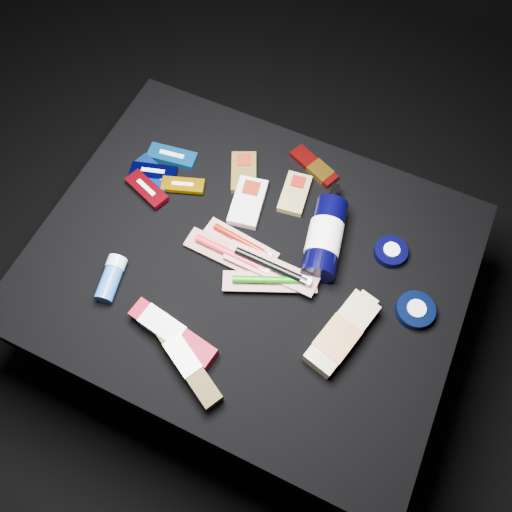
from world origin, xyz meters
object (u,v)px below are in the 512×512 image
at_px(lotion_bottle, 325,238).
at_px(bodywash_bottle, 341,335).
at_px(toothpaste_carton_red, 170,331).
at_px(deodorant_stick, 111,278).

bearing_deg(lotion_bottle, bodywash_bottle, -70.19).
xyz_separation_m(lotion_bottle, bodywash_bottle, (0.11, -0.19, -0.02)).
height_order(lotion_bottle, bodywash_bottle, lotion_bottle).
xyz_separation_m(bodywash_bottle, toothpaste_carton_red, (-0.33, -0.15, -0.00)).
bearing_deg(bodywash_bottle, deodorant_stick, -154.98).
bearing_deg(toothpaste_carton_red, deodorant_stick, 173.29).
relative_size(lotion_bottle, toothpaste_carton_red, 1.19).
distance_m(lotion_bottle, toothpaste_carton_red, 0.40).
relative_size(lotion_bottle, deodorant_stick, 2.26).
bearing_deg(bodywash_bottle, lotion_bottle, 135.48).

